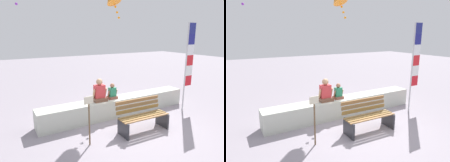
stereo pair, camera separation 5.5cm
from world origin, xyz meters
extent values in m
plane|color=gray|center=(0.00, 0.00, 0.00)|extent=(40.00, 40.00, 0.00)
cube|color=beige|center=(0.00, 1.22, 0.30)|extent=(5.36, 0.61, 0.60)
cube|color=olive|center=(-0.02, -0.37, 0.45)|extent=(1.48, 0.12, 0.03)
cube|color=olive|center=(-0.02, -0.26, 0.45)|extent=(1.48, 0.12, 0.03)
cube|color=olive|center=(-0.01, -0.15, 0.45)|extent=(1.48, 0.12, 0.03)
cube|color=olive|center=(-0.01, -0.04, 0.45)|extent=(1.48, 0.12, 0.03)
cube|color=olive|center=(-0.01, 0.07, 0.57)|extent=(1.48, 0.10, 0.10)
cube|color=olive|center=(-0.01, 0.09, 0.70)|extent=(1.48, 0.10, 0.10)
cube|color=olive|center=(-0.01, 0.12, 0.83)|extent=(1.48, 0.10, 0.10)
cube|color=#2D2D33|center=(-0.69, -0.18, 0.23)|extent=(0.07, 0.53, 0.45)
cube|color=#2D2D33|center=(0.66, -0.23, 0.23)|extent=(0.07, 0.53, 0.45)
cube|color=brown|center=(-0.68, 1.22, 0.66)|extent=(0.43, 0.35, 0.12)
cube|color=#CE373C|center=(-0.68, 1.22, 0.92)|extent=(0.33, 0.21, 0.41)
cylinder|color=tan|center=(-0.89, 1.20, 0.88)|extent=(0.07, 0.16, 0.30)
cylinder|color=tan|center=(-0.48, 1.20, 0.88)|extent=(0.07, 0.16, 0.30)
sphere|color=tan|center=(-0.68, 1.22, 1.23)|extent=(0.20, 0.20, 0.20)
cube|color=brown|center=(-0.21, 1.22, 0.64)|extent=(0.31, 0.25, 0.08)
cube|color=#287F5B|center=(-0.21, 1.22, 0.83)|extent=(0.24, 0.15, 0.29)
cylinder|color=#A26B4F|center=(-0.36, 1.21, 0.80)|extent=(0.05, 0.12, 0.21)
cylinder|color=#A26B4F|center=(-0.06, 1.21, 0.80)|extent=(0.05, 0.12, 0.21)
sphere|color=#A26B4F|center=(-0.21, 1.22, 1.05)|extent=(0.15, 0.15, 0.15)
cylinder|color=#B7B7BC|center=(2.23, 0.37, 1.53)|extent=(0.05, 0.05, 3.06)
cube|color=red|center=(2.41, 0.37, 1.08)|extent=(0.32, 0.02, 0.36)
cube|color=white|center=(2.41, 0.37, 1.44)|extent=(0.32, 0.02, 0.36)
cube|color=red|center=(2.41, 0.37, 1.80)|extent=(0.32, 0.02, 0.36)
cube|color=white|center=(2.41, 0.37, 2.16)|extent=(0.32, 0.02, 0.36)
cube|color=navy|center=(2.41, 0.37, 2.52)|extent=(0.32, 0.02, 0.36)
cube|color=navy|center=(2.41, 0.37, 2.88)|extent=(0.32, 0.02, 0.36)
sphere|color=orange|center=(0.38, 2.14, 3.82)|extent=(0.08, 0.08, 0.08)
sphere|color=orange|center=(0.47, 2.17, 3.64)|extent=(0.08, 0.08, 0.08)
sphere|color=orange|center=(0.56, 2.20, 3.46)|extent=(0.08, 0.08, 0.08)
sphere|color=orange|center=(0.66, 2.24, 3.28)|extent=(0.08, 0.08, 0.08)
sphere|color=purple|center=(-2.70, 2.66, 3.58)|extent=(0.08, 0.08, 0.08)
cylinder|color=brown|center=(-1.64, -0.12, 0.53)|extent=(0.04, 0.04, 1.07)
cube|color=beige|center=(-1.64, -0.12, 1.17)|extent=(0.24, 0.04, 0.18)
camera|label=1|loc=(-3.49, -4.38, 2.70)|focal=32.83mm
camera|label=2|loc=(-3.44, -4.41, 2.70)|focal=32.83mm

